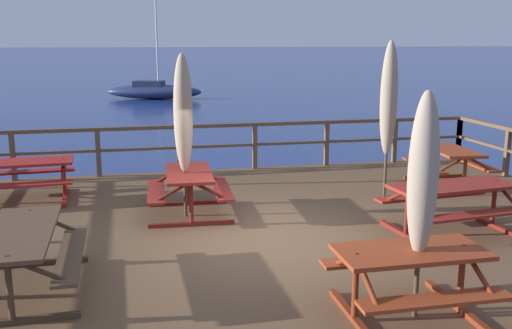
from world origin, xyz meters
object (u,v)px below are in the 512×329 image
picnic_table_front_right (189,184)px  picnic_table_mid_right (450,159)px  patio_umbrella_short_back (389,99)px  patio_umbrella_tall_mid_left (423,176)px  sailboat_distant (154,91)px  picnic_table_back_right (410,269)px  picnic_table_mid_left (21,247)px  picnic_table_mid_centre (452,197)px  patio_umbrella_short_front (183,114)px  picnic_table_front_left (18,172)px

picnic_table_front_right → picnic_table_mid_right: (5.49, 0.90, 0.00)m
patio_umbrella_short_back → patio_umbrella_tall_mid_left: bearing=-111.1°
patio_umbrella_short_back → sailboat_distant: sailboat_distant is taller
picnic_table_back_right → picnic_table_mid_left: size_ratio=0.78×
sailboat_distant → picnic_table_mid_centre: bearing=-83.6°
patio_umbrella_short_front → patio_umbrella_short_back: (3.84, 0.35, 0.13)m
patio_umbrella_tall_mid_left → sailboat_distant: 31.32m
picnic_table_mid_centre → picnic_table_front_left: bearing=154.2°
picnic_table_mid_right → patio_umbrella_tall_mid_left: 6.35m
picnic_table_mid_centre → patio_umbrella_short_back: size_ratio=0.71×
picnic_table_mid_left → picnic_table_front_left: 4.29m
picnic_table_mid_right → patio_umbrella_short_back: 2.27m
picnic_table_front_left → patio_umbrella_tall_mid_left: size_ratio=0.82×
picnic_table_back_right → picnic_table_mid_centre: size_ratio=0.77×
picnic_table_mid_right → picnic_table_mid_left: bearing=-155.2°
patio_umbrella_tall_mid_left → patio_umbrella_short_front: patio_umbrella_short_front is taller
picnic_table_mid_right → picnic_table_front_left: same height
picnic_table_mid_centre → patio_umbrella_short_back: patio_umbrella_short_back is taller
picnic_table_mid_left → patio_umbrella_tall_mid_left: bearing=-20.6°
picnic_table_back_right → picnic_table_mid_right: 6.29m
picnic_table_back_right → picnic_table_front_left: bearing=130.3°
picnic_table_back_right → picnic_table_mid_right: bearing=55.4°
picnic_table_mid_left → patio_umbrella_short_front: bearing=49.9°
picnic_table_mid_centre → picnic_table_mid_right: 3.14m
picnic_table_mid_centre → patio_umbrella_tall_mid_left: bearing=-127.6°
patio_umbrella_tall_mid_left → picnic_table_mid_centre: bearing=52.4°
picnic_table_back_right → picnic_table_mid_right: same height
picnic_table_front_right → patio_umbrella_short_front: size_ratio=0.61×
picnic_table_front_right → picnic_table_front_left: same height
picnic_table_front_right → picnic_table_mid_right: same height
sailboat_distant → picnic_table_front_left: bearing=-98.3°
patio_umbrella_short_back → picnic_table_front_left: bearing=169.5°
picnic_table_mid_centre → patio_umbrella_short_front: patio_umbrella_short_front is taller
picnic_table_mid_centre → picnic_table_front_right: bearing=155.2°
picnic_table_back_right → picnic_table_front_right: (-1.93, 4.27, 0.00)m
picnic_table_back_right → patio_umbrella_tall_mid_left: (0.07, -0.02, 1.03)m
picnic_table_front_right → picnic_table_front_left: 3.38m
picnic_table_front_right → patio_umbrella_short_back: size_ratio=0.57×
picnic_table_front_right → picnic_table_mid_right: size_ratio=0.98×
picnic_table_back_right → patio_umbrella_short_back: size_ratio=0.55×
picnic_table_front_left → patio_umbrella_tall_mid_left: (5.01, -5.84, 1.01)m
picnic_table_back_right → patio_umbrella_tall_mid_left: size_ratio=0.65×
picnic_table_mid_left → sailboat_distant: sailboat_distant is taller
patio_umbrella_short_front → sailboat_distant: sailboat_distant is taller
picnic_table_front_right → picnic_table_back_right: bearing=-65.7°
picnic_table_front_left → picnic_table_mid_centre: bearing=-25.8°
patio_umbrella_short_back → picnic_table_front_right: bearing=-175.5°
picnic_table_mid_right → picnic_table_back_right: bearing=-124.6°
picnic_table_front_left → picnic_table_back_right: bearing=-49.7°
picnic_table_back_right → picnic_table_front_left: (-4.94, 5.82, 0.01)m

